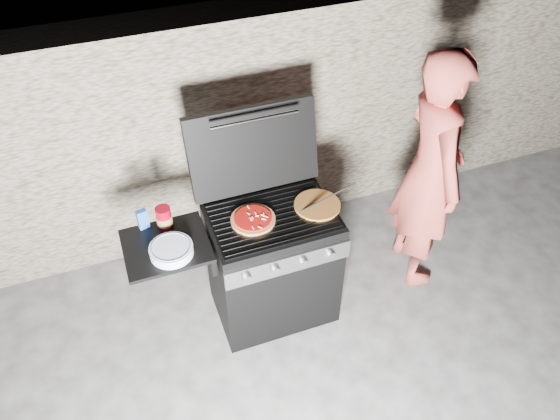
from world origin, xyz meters
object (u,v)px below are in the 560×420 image
object	(u,v)px
pizza_topped	(253,219)
person	(430,173)
sauce_jar	(164,217)
gas_grill	(238,275)

from	to	relation	value
pizza_topped	person	size ratio (longest dim) A/B	0.15
sauce_jar	person	size ratio (longest dim) A/B	0.08
person	pizza_topped	bearing A→B (deg)	99.73
gas_grill	sauce_jar	bearing A→B (deg)	158.08
pizza_topped	sauce_jar	world-z (taller)	sauce_jar
gas_grill	person	bearing A→B (deg)	1.42
pizza_topped	person	bearing A→B (deg)	1.31
gas_grill	sauce_jar	xyz separation A→B (m)	(-0.39, 0.16, 0.52)
sauce_jar	person	xyz separation A→B (m)	(1.78, -0.12, -0.06)
gas_grill	sauce_jar	world-z (taller)	sauce_jar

